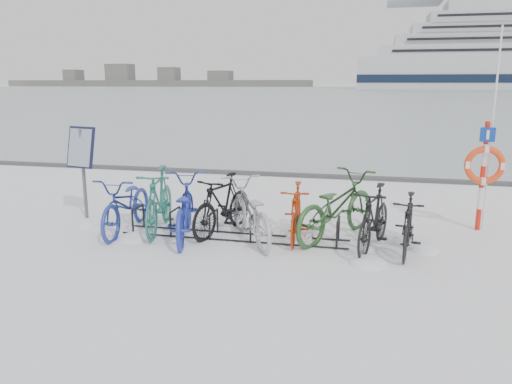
{
  "coord_description": "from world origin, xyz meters",
  "views": [
    {
      "loc": [
        2.27,
        -8.03,
        2.67
      ],
      "look_at": [
        0.26,
        0.6,
        0.7
      ],
      "focal_mm": 35.0,
      "sensor_mm": 36.0,
      "label": 1
    }
  ],
  "objects": [
    {
      "name": "bike_7",
      "position": [
        2.37,
        -0.03,
        0.54
      ],
      "size": [
        0.93,
        1.86,
        1.08
      ],
      "primitive_type": "imported",
      "rotation": [
        0.0,
        0.0,
        -0.25
      ],
      "color": "black",
      "rests_on": "ground"
    },
    {
      "name": "bike_1",
      "position": [
        -1.42,
        0.11,
        0.6
      ],
      "size": [
        0.93,
        2.05,
        1.19
      ],
      "primitive_type": "imported",
      "rotation": [
        0.0,
        0.0,
        0.19
      ],
      "color": "#236F61",
      "rests_on": "ground"
    },
    {
      "name": "bike_3",
      "position": [
        -0.27,
        0.26,
        0.55
      ],
      "size": [
        1.02,
        1.9,
        1.1
      ],
      "primitive_type": "imported",
      "rotation": [
        0.0,
        0.0,
        -0.29
      ],
      "color": "black",
      "rests_on": "ground"
    },
    {
      "name": "bike_8",
      "position": [
        2.9,
        -0.08,
        0.48
      ],
      "size": [
        0.65,
        1.65,
        0.96
      ],
      "primitive_type": "imported",
      "rotation": [
        0.0,
        0.0,
        -0.13
      ],
      "color": "black",
      "rests_on": "ground"
    },
    {
      "name": "bike_5",
      "position": [
        1.07,
        0.21,
        0.5
      ],
      "size": [
        0.57,
        1.68,
        0.99
      ],
      "primitive_type": "imported",
      "rotation": [
        0.0,
        0.0,
        0.06
      ],
      "color": "#AF2E0A",
      "rests_on": "ground"
    },
    {
      "name": "bike_6",
      "position": [
        1.73,
        0.44,
        0.59
      ],
      "size": [
        1.78,
        2.35,
        1.18
      ],
      "primitive_type": "imported",
      "rotation": [
        0.0,
        0.0,
        2.63
      ],
      "color": "#2B5428",
      "rests_on": "ground"
    },
    {
      "name": "snow_drifts",
      "position": [
        0.5,
        -0.15,
        0.0
      ],
      "size": [
        6.49,
        2.0,
        0.21
      ],
      "color": "white",
      "rests_on": "ground"
    },
    {
      "name": "quay_edge",
      "position": [
        0.0,
        5.9,
        0.05
      ],
      "size": [
        400.0,
        0.25,
        0.1
      ],
      "primitive_type": "cube",
      "color": "#3F3F42",
      "rests_on": "ground"
    },
    {
      "name": "ground",
      "position": [
        0.0,
        0.0,
        0.0
      ],
      "size": [
        900.0,
        900.0,
        0.0
      ],
      "primitive_type": "plane",
      "color": "white",
      "rests_on": "ground"
    },
    {
      "name": "shoreline",
      "position": [
        -122.02,
        260.0,
        2.79
      ],
      "size": [
        180.0,
        12.0,
        9.5
      ],
      "color": "#505050",
      "rests_on": "ground"
    },
    {
      "name": "bike_2",
      "position": [
        -0.86,
        -0.15,
        0.55
      ],
      "size": [
        1.28,
        2.24,
        1.11
      ],
      "primitive_type": "imported",
      "rotation": [
        0.0,
        0.0,
        3.42
      ],
      "color": "#2233A2",
      "rests_on": "ground"
    },
    {
      "name": "info_board",
      "position": [
        -3.22,
        0.56,
        1.31
      ],
      "size": [
        0.64,
        0.35,
        1.82
      ],
      "rotation": [
        0.0,
        0.0,
        -0.22
      ],
      "color": "#595B5E",
      "rests_on": "ground"
    },
    {
      "name": "lifebuoy_station",
      "position": [
        4.25,
        1.41,
        1.21
      ],
      "size": [
        0.69,
        0.21,
        3.61
      ],
      "color": "red",
      "rests_on": "ground"
    },
    {
      "name": "ice_sheet",
      "position": [
        0.0,
        155.0,
        0.01
      ],
      "size": [
        400.0,
        298.0,
        0.02
      ],
      "primitive_type": "cube",
      "color": "#A1AFB6",
      "rests_on": "ground"
    },
    {
      "name": "bike_0",
      "position": [
        -1.99,
        -0.02,
        0.54
      ],
      "size": [
        0.87,
        2.1,
        1.07
      ],
      "primitive_type": "imported",
      "rotation": [
        0.0,
        0.0,
        0.08
      ],
      "color": "navy",
      "rests_on": "ground"
    },
    {
      "name": "bike_rack",
      "position": [
        0.0,
        0.0,
        0.18
      ],
      "size": [
        4.0,
        0.48,
        0.46
      ],
      "color": "black",
      "rests_on": "ground"
    },
    {
      "name": "bike_4",
      "position": [
        0.31,
        -0.07,
        0.54
      ],
      "size": [
        1.67,
        2.12,
        1.07
      ],
      "primitive_type": "imported",
      "rotation": [
        0.0,
        0.0,
        3.68
      ],
      "color": "#A3A5AA",
      "rests_on": "ground"
    }
  ]
}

